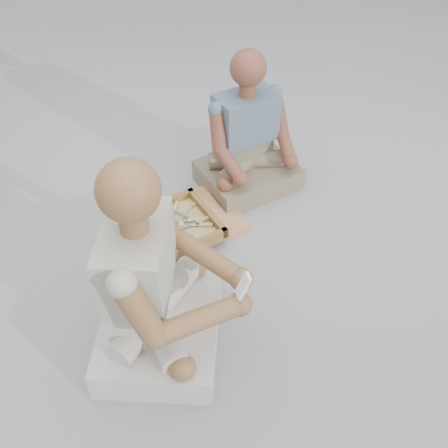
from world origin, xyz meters
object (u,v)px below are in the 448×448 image
object	(u,v)px
craftsman	(155,291)
companion	(248,145)
carved_panel	(181,223)
tool_tray	(168,230)

from	to	relation	value
craftsman	companion	distance (m)	1.15
carved_panel	companion	xyz separation A→B (m)	(0.45, 0.25, 0.25)
companion	tool_tray	bearing A→B (deg)	18.20
companion	craftsman	bearing A→B (deg)	39.74
carved_panel	tool_tray	bearing A→B (deg)	-136.75
tool_tray	craftsman	world-z (taller)	craftsman
carved_panel	companion	world-z (taller)	companion
tool_tray	craftsman	xyz separation A→B (m)	(-0.16, -0.59, 0.25)
tool_tray	companion	xyz separation A→B (m)	(0.54, 0.33, 0.21)
carved_panel	companion	bearing A→B (deg)	28.73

